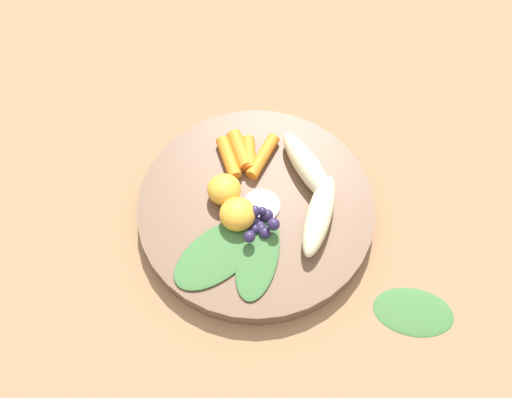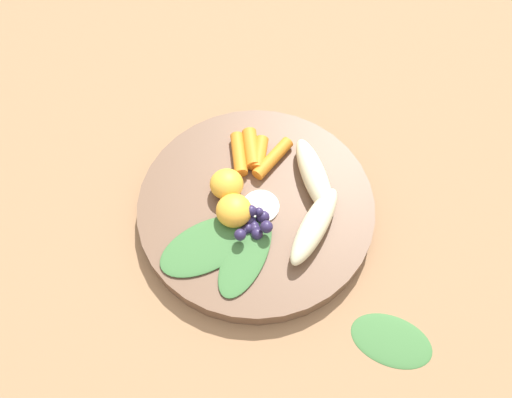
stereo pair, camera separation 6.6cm
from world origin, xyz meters
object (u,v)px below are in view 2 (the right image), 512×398
banana_peeled_right (314,226)px  orange_segment_near (234,211)px  kale_leaf_stray (392,340)px  banana_peeled_left (314,176)px  bowl (256,208)px

banana_peeled_right → orange_segment_near: size_ratio=2.61×
banana_peeled_right → kale_leaf_stray: banana_peeled_right is taller
banana_peeled_left → orange_segment_near: size_ratio=2.61×
bowl → banana_peeled_left: 0.08m
banana_peeled_left → kale_leaf_stray: size_ratio=1.22×
bowl → kale_leaf_stray: bowl is taller
banana_peeled_right → kale_leaf_stray: (0.14, -0.03, -0.04)m
banana_peeled_right → bowl: bearing=88.4°
banana_peeled_right → kale_leaf_stray: 0.15m
banana_peeled_right → orange_segment_near: 0.10m
banana_peeled_left → banana_peeled_right: 0.07m
kale_leaf_stray → banana_peeled_right: bearing=144.2°
bowl → orange_segment_near: size_ratio=6.76×
orange_segment_near → kale_leaf_stray: (0.22, 0.02, -0.04)m
orange_segment_near → kale_leaf_stray: orange_segment_near is taller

